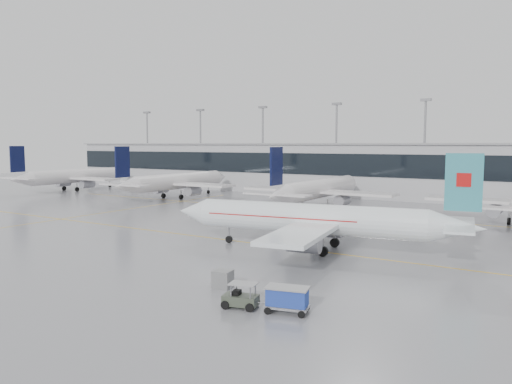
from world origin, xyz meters
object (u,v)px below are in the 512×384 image
Objects in this scene: baggage_tug at (241,299)px; baggage_cart at (287,298)px; air_canada_jet at (319,220)px; gse_unit at (223,279)px.

baggage_tug is 1.16× the size of baggage_cart.
air_canada_jet is 18.11m from gse_unit.
baggage_cart is (3.50, 0.86, 0.46)m from baggage_tug.
baggage_cart reaches higher than gse_unit.
baggage_tug is 5.41m from gse_unit.
gse_unit is at bearing 79.00° from air_canada_jet.
air_canada_jet reaches higher than baggage_tug.
gse_unit is at bearing 126.33° from baggage_tug.
air_canada_jet reaches higher than baggage_cart.
baggage_cart is at bearing -28.31° from gse_unit.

